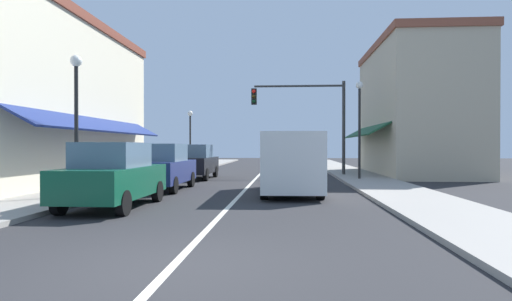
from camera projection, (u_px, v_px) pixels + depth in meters
ground_plane at (258, 177)px, 23.77m from camera, size 80.00×80.00×0.00m
sidewalk_left at (161, 175)px, 24.15m from camera, size 2.60×56.00×0.12m
sidewalk_right at (358, 176)px, 23.39m from camera, size 2.60×56.00×0.12m
lane_center_stripe at (258, 176)px, 23.77m from camera, size 0.14×52.00×0.01m
storefront_left_block at (41, 100)px, 18.38m from camera, size 5.65×14.20×7.30m
storefront_right_block at (415, 109)px, 25.10m from camera, size 6.06×10.20×7.71m
parked_car_nearest_left at (113, 175)px, 11.56m from camera, size 1.78×4.10×1.77m
parked_car_second_left at (163, 167)px, 16.32m from camera, size 1.80×4.11×1.77m
parked_car_third_left at (196, 162)px, 22.03m from camera, size 1.80×4.11×1.77m
van_in_lane at (290, 161)px, 15.00m from camera, size 2.11×5.23×2.12m
traffic_signal_mast_arm at (310, 111)px, 23.97m from camera, size 5.26×0.50×5.34m
street_lamp_left_near at (76, 102)px, 13.18m from camera, size 0.36×0.36×4.49m
street_lamp_right_mid at (359, 114)px, 20.63m from camera, size 0.36×0.36×4.82m
street_lamp_left_far at (190, 130)px, 29.82m from camera, size 0.36×0.36×4.18m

